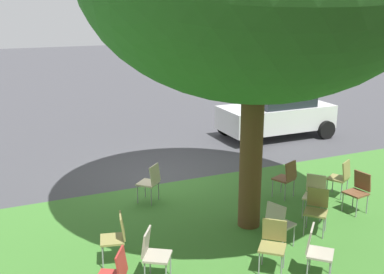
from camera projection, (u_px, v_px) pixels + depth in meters
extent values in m
plane|color=#424247|center=(164.00, 180.00, 11.92)|extent=(80.00, 80.00, 0.00)
cube|color=#3D752D|center=(223.00, 235.00, 9.10)|extent=(48.00, 6.00, 0.01)
cylinder|color=brown|center=(251.00, 144.00, 9.06)|extent=(0.44, 0.44, 3.38)
cube|color=olive|center=(338.00, 178.00, 10.82)|extent=(0.56, 0.55, 0.04)
cube|color=olive|center=(346.00, 170.00, 10.65)|extent=(0.39, 0.27, 0.40)
cylinder|color=gray|center=(333.00, 184.00, 11.12)|extent=(0.02, 0.02, 0.42)
cylinder|color=gray|center=(327.00, 188.00, 10.84)|extent=(0.02, 0.02, 0.42)
cylinder|color=gray|center=(347.00, 187.00, 10.92)|extent=(0.02, 0.02, 0.42)
cylinder|color=gray|center=(341.00, 192.00, 10.64)|extent=(0.02, 0.02, 0.42)
cube|color=beige|center=(314.00, 197.00, 9.76)|extent=(0.58, 0.58, 0.04)
cube|color=beige|center=(316.00, 183.00, 9.86)|extent=(0.33, 0.35, 0.40)
cylinder|color=gray|center=(303.00, 209.00, 9.75)|extent=(0.02, 0.02, 0.42)
cylinder|color=gray|center=(320.00, 212.00, 9.61)|extent=(0.02, 0.02, 0.42)
cylinder|color=gray|center=(306.00, 203.00, 10.05)|extent=(0.02, 0.02, 0.42)
cylinder|color=gray|center=(323.00, 206.00, 9.90)|extent=(0.02, 0.02, 0.42)
cube|color=#ADA393|center=(281.00, 224.00, 8.57)|extent=(0.52, 0.53, 0.04)
cube|color=#ADA393|center=(275.00, 215.00, 8.39)|extent=(0.21, 0.40, 0.40)
cylinder|color=gray|center=(294.00, 236.00, 8.62)|extent=(0.02, 0.02, 0.42)
cylinder|color=gray|center=(278.00, 229.00, 8.87)|extent=(0.02, 0.02, 0.42)
cylinder|color=gray|center=(283.00, 242.00, 8.39)|extent=(0.02, 0.02, 0.42)
cylinder|color=gray|center=(267.00, 235.00, 8.65)|extent=(0.02, 0.02, 0.42)
cube|color=#ADA393|center=(158.00, 256.00, 7.48)|extent=(0.56, 0.57, 0.04)
cube|color=#ADA393|center=(146.00, 242.00, 7.44)|extent=(0.29, 0.38, 0.40)
cylinder|color=gray|center=(171.00, 264.00, 7.69)|extent=(0.02, 0.02, 0.42)
cylinder|color=gray|center=(145.00, 274.00, 7.40)|extent=(0.02, 0.02, 0.42)
cylinder|color=gray|center=(150.00, 262.00, 7.74)|extent=(0.02, 0.02, 0.42)
cube|color=#ADA393|center=(320.00, 254.00, 7.56)|extent=(0.58, 0.58, 0.04)
cube|color=#ADA393|center=(310.00, 238.00, 7.56)|extent=(0.34, 0.35, 0.40)
cylinder|color=gray|center=(329.00, 274.00, 7.40)|extent=(0.02, 0.02, 0.42)
cylinder|color=gray|center=(331.00, 263.00, 7.73)|extent=(0.02, 0.02, 0.42)
cylinder|color=gray|center=(307.00, 270.00, 7.52)|extent=(0.02, 0.02, 0.42)
cylinder|color=gray|center=(310.00, 259.00, 7.84)|extent=(0.02, 0.02, 0.42)
cube|color=olive|center=(272.00, 248.00, 7.73)|extent=(0.58, 0.58, 0.04)
cube|color=olive|center=(274.00, 230.00, 7.83)|extent=(0.36, 0.33, 0.40)
cylinder|color=gray|center=(259.00, 264.00, 7.69)|extent=(0.02, 0.02, 0.42)
cylinder|color=gray|center=(281.00, 268.00, 7.59)|extent=(0.02, 0.02, 0.42)
cylinder|color=gray|center=(262.00, 254.00, 8.00)|extent=(0.02, 0.02, 0.42)
cylinder|color=gray|center=(284.00, 257.00, 7.90)|extent=(0.02, 0.02, 0.42)
cube|color=brown|center=(284.00, 179.00, 10.79)|extent=(0.54, 0.53, 0.04)
cube|color=brown|center=(291.00, 171.00, 10.61)|extent=(0.40, 0.23, 0.40)
cylinder|color=gray|center=(281.00, 184.00, 11.09)|extent=(0.02, 0.02, 0.42)
cylinder|color=gray|center=(272.00, 188.00, 10.84)|extent=(0.02, 0.02, 0.42)
cylinder|color=gray|center=(294.00, 188.00, 10.87)|extent=(0.02, 0.02, 0.42)
cylinder|color=gray|center=(285.00, 192.00, 10.62)|extent=(0.02, 0.02, 0.42)
cube|color=olive|center=(112.00, 239.00, 8.01)|extent=(0.49, 0.50, 0.04)
cube|color=olive|center=(122.00, 226.00, 7.98)|extent=(0.18, 0.41, 0.40)
cylinder|color=gray|center=(103.00, 247.00, 8.22)|extent=(0.02, 0.02, 0.42)
cylinder|color=gray|center=(103.00, 258.00, 7.88)|extent=(0.02, 0.02, 0.42)
cylinder|color=gray|center=(123.00, 246.00, 8.28)|extent=(0.02, 0.02, 0.42)
cylinder|color=gray|center=(123.00, 256.00, 7.93)|extent=(0.02, 0.02, 0.42)
cube|color=beige|center=(148.00, 183.00, 10.53)|extent=(0.58, 0.58, 0.04)
cube|color=beige|center=(155.00, 174.00, 10.40)|extent=(0.35, 0.34, 0.40)
cylinder|color=gray|center=(145.00, 189.00, 10.82)|extent=(0.02, 0.02, 0.42)
cylinder|color=gray|center=(138.00, 194.00, 10.50)|extent=(0.02, 0.02, 0.42)
cylinder|color=gray|center=(159.00, 191.00, 10.69)|extent=(0.02, 0.02, 0.42)
cylinder|color=gray|center=(151.00, 197.00, 10.37)|extent=(0.02, 0.02, 0.42)
cube|color=brown|center=(356.00, 193.00, 9.97)|extent=(0.46, 0.48, 0.04)
cube|color=brown|center=(362.00, 181.00, 10.00)|extent=(0.15, 0.41, 0.40)
cylinder|color=gray|center=(343.00, 202.00, 10.09)|extent=(0.02, 0.02, 0.42)
cylinder|color=gray|center=(357.00, 208.00, 9.80)|extent=(0.02, 0.02, 0.42)
cylinder|color=gray|center=(353.00, 199.00, 10.27)|extent=(0.02, 0.02, 0.42)
cylinder|color=gray|center=(367.00, 204.00, 9.98)|extent=(0.02, 0.02, 0.42)
cube|color=#B7332D|center=(122.00, 264.00, 6.81)|extent=(0.28, 0.39, 0.40)
cube|color=olive|center=(316.00, 212.00, 9.05)|extent=(0.58, 0.58, 0.04)
cube|color=olive|center=(318.00, 197.00, 9.15)|extent=(0.34, 0.35, 0.40)
cylinder|color=gray|center=(304.00, 226.00, 9.02)|extent=(0.02, 0.02, 0.42)
cylinder|color=gray|center=(323.00, 229.00, 8.90)|extent=(0.02, 0.02, 0.42)
cylinder|color=gray|center=(307.00, 218.00, 9.33)|extent=(0.02, 0.02, 0.42)
cylinder|color=gray|center=(326.00, 221.00, 9.20)|extent=(0.02, 0.02, 0.42)
cube|color=silver|center=(276.00, 117.00, 15.63)|extent=(3.70, 1.64, 0.76)
cube|color=#1E232B|center=(281.00, 97.00, 15.51)|extent=(1.90, 1.44, 0.64)
cylinder|color=black|center=(253.00, 139.00, 14.42)|extent=(0.60, 0.18, 0.60)
cylinder|color=black|center=(226.00, 126.00, 15.95)|extent=(0.60, 0.18, 0.60)
cylinder|color=black|center=(326.00, 130.00, 15.51)|extent=(0.60, 0.18, 0.60)
cylinder|color=black|center=(295.00, 118.00, 17.04)|extent=(0.60, 0.18, 0.60)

